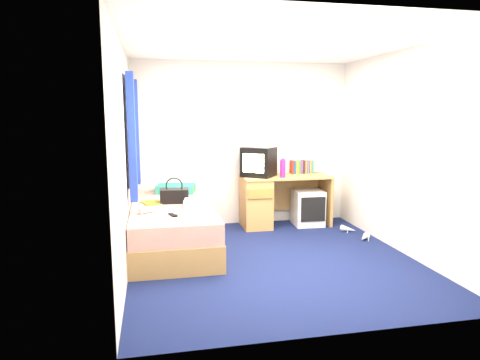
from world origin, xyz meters
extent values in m
plane|color=#0C1438|center=(0.00, 0.00, 0.00)|extent=(3.40, 3.40, 0.00)
plane|color=white|center=(0.00, 0.00, 2.40)|extent=(3.40, 3.40, 0.00)
plane|color=silver|center=(0.00, 1.70, 1.20)|extent=(3.20, 0.00, 3.20)
plane|color=silver|center=(0.00, -1.70, 1.20)|extent=(3.20, 0.00, 3.20)
plane|color=silver|center=(-1.60, 0.00, 1.20)|extent=(0.00, 3.40, 3.40)
plane|color=silver|center=(1.60, 0.00, 1.20)|extent=(0.00, 3.40, 3.40)
cube|color=tan|center=(-1.10, 0.67, 0.15)|extent=(1.00, 2.00, 0.30)
cube|color=olive|center=(-0.60, 0.27, 0.16)|extent=(0.02, 0.70, 0.18)
cube|color=white|center=(-1.10, 0.67, 0.42)|extent=(0.98, 1.98, 0.24)
cube|color=#165D95|center=(-1.01, 1.52, 0.60)|extent=(0.59, 0.44, 0.11)
cube|color=tan|center=(0.59, 1.42, 0.73)|extent=(1.30, 0.55, 0.03)
cube|color=tan|center=(0.14, 1.42, 0.36)|extent=(0.40, 0.52, 0.72)
cube|color=tan|center=(1.22, 1.42, 0.36)|extent=(0.04, 0.52, 0.72)
cube|color=tan|center=(0.84, 1.67, 0.45)|extent=(0.78, 0.03, 0.55)
cube|color=silver|center=(0.93, 1.38, 0.26)|extent=(0.44, 0.44, 0.53)
cube|color=black|center=(0.19, 1.44, 0.96)|extent=(0.58, 0.57, 0.42)
cube|color=#D5D687|center=(0.07, 1.28, 0.96)|extent=(0.27, 0.21, 0.26)
cube|color=#B3B3B5|center=(0.19, 1.44, 1.21)|extent=(0.51, 0.51, 0.08)
cube|color=maroon|center=(0.74, 1.60, 0.85)|extent=(0.03, 0.13, 0.20)
cube|color=navy|center=(0.78, 1.60, 0.85)|extent=(0.03, 0.13, 0.20)
cube|color=gold|center=(0.81, 1.60, 0.85)|extent=(0.03, 0.13, 0.20)
cube|color=#337F33|center=(0.85, 1.60, 0.85)|extent=(0.03, 0.13, 0.20)
cube|color=#7F337F|center=(0.88, 1.60, 0.85)|extent=(0.03, 0.13, 0.20)
cube|color=#262626|center=(0.92, 1.60, 0.85)|extent=(0.03, 0.13, 0.20)
cube|color=#B26633|center=(0.95, 1.60, 0.85)|extent=(0.03, 0.13, 0.20)
cube|color=#4C4C99|center=(0.99, 1.60, 0.85)|extent=(0.03, 0.13, 0.20)
cube|color=olive|center=(1.02, 1.60, 0.85)|extent=(0.03, 0.13, 0.20)
cube|color=#337272|center=(1.06, 1.60, 0.85)|extent=(0.03, 0.13, 0.20)
cube|color=#322210|center=(1.01, 1.60, 0.82)|extent=(0.05, 0.12, 0.14)
cylinder|color=#C81C73|center=(0.50, 1.27, 0.87)|extent=(0.08, 0.08, 0.25)
cylinder|color=silver|center=(0.44, 1.53, 0.84)|extent=(0.06, 0.06, 0.17)
cube|color=black|center=(-1.06, 0.84, 0.63)|extent=(0.36, 0.22, 0.18)
torus|color=black|center=(-1.06, 0.84, 0.76)|extent=(0.21, 0.03, 0.21)
cube|color=silver|center=(-0.82, 0.53, 0.59)|extent=(0.31, 0.27, 0.09)
cube|color=#E3F41B|center=(-1.35, 0.85, 0.55)|extent=(0.29, 0.33, 0.01)
cylinder|color=silver|center=(-1.39, 0.34, 0.58)|extent=(0.21, 0.16, 0.07)
cube|color=orange|center=(-0.98, 0.19, 0.55)|extent=(0.23, 0.10, 0.01)
cube|color=black|center=(-1.12, 0.14, 0.55)|extent=(0.10, 0.17, 0.02)
cube|color=silver|center=(-1.58, 0.90, 1.45)|extent=(0.02, 0.90, 1.10)
cube|color=white|center=(-1.57, 0.90, 2.04)|extent=(0.06, 1.06, 0.08)
cube|color=white|center=(-1.57, 0.90, 0.86)|extent=(0.06, 1.06, 0.08)
cube|color=navy|center=(-1.53, 0.31, 1.40)|extent=(0.08, 0.24, 1.40)
cube|color=navy|center=(-1.53, 1.49, 1.40)|extent=(0.08, 0.24, 1.40)
cone|color=silver|center=(1.36, 0.89, 0.04)|extent=(0.21, 0.23, 0.09)
cone|color=silver|center=(1.38, 0.48, 0.04)|extent=(0.22, 0.22, 0.09)
camera|label=1|loc=(-1.31, -4.52, 1.69)|focal=32.00mm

